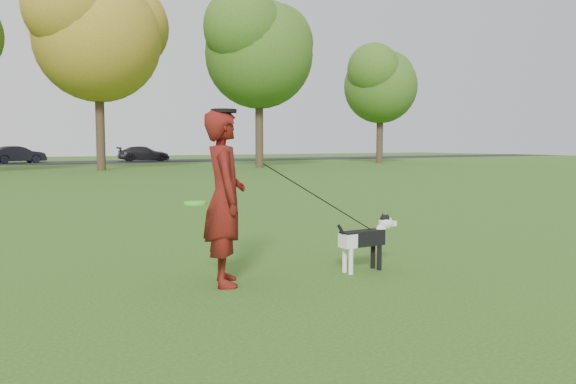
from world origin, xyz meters
TOP-DOWN VIEW (x-y plane):
  - ground at (0.00, 0.00)m, footprint 120.00×120.00m
  - road at (0.00, 40.00)m, footprint 120.00×7.00m
  - man at (-0.33, 0.19)m, footprint 0.63×0.78m
  - dog at (1.37, -0.07)m, footprint 0.88×0.18m
  - car_mid at (0.96, 40.00)m, footprint 3.99×2.36m
  - car_right at (10.23, 40.00)m, footprint 4.29×2.16m
  - man_held_items at (0.78, 0.03)m, footprint 2.33×0.39m

SIDE VIEW (x-z plane):
  - ground at x=0.00m, z-range 0.00..0.00m
  - road at x=0.00m, z-range 0.00..0.02m
  - dog at x=1.37m, z-range 0.07..0.74m
  - car_right at x=10.23m, z-range 0.02..1.22m
  - car_mid at x=0.96m, z-range 0.02..1.26m
  - man_held_items at x=0.78m, z-range 0.17..1.59m
  - man at x=-0.33m, z-range 0.00..1.85m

